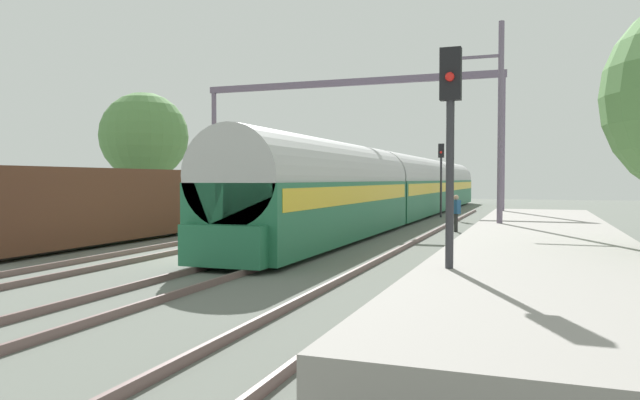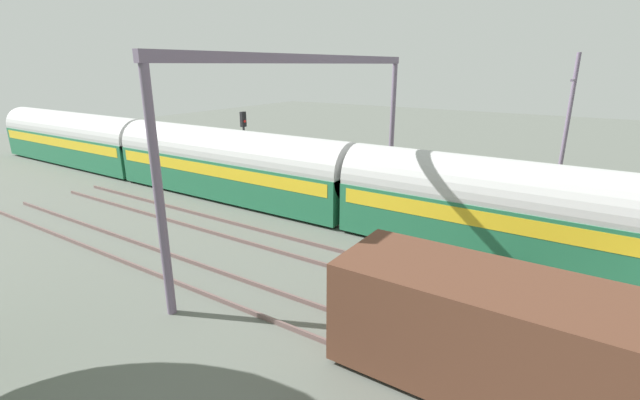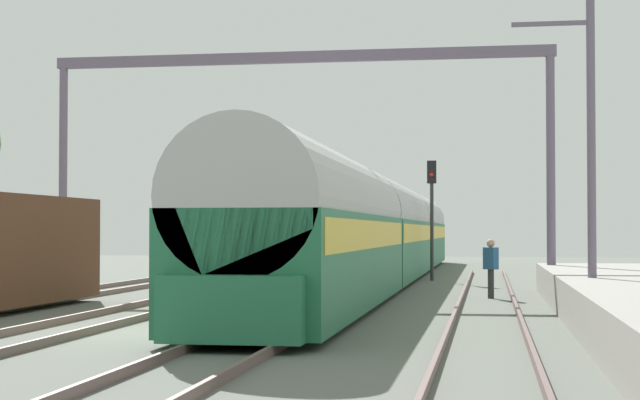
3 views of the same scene
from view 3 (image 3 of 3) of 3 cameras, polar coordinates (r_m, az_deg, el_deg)
ground at (r=20.66m, az=-8.31°, el=-7.17°), size 120.00×120.00×0.00m
track_west at (r=21.35m, az=-13.58°, el=-6.74°), size 1.52×60.00×0.16m
track_east at (r=20.14m, az=-2.73°, el=-7.10°), size 1.52×60.00×0.16m
track_far_east at (r=19.71m, az=9.05°, el=-7.19°), size 1.52×60.00×0.16m
passenger_train at (r=41.24m, az=3.41°, el=-1.68°), size 2.93×49.20×3.82m
person_crossing at (r=30.98m, az=9.29°, el=-3.42°), size 0.46×0.44×1.73m
railway_signal_far at (r=41.62m, az=6.11°, el=-0.19°), size 0.36×0.30×4.75m
catenary_gantry at (r=34.45m, az=-1.22°, el=4.88°), size 16.63×0.28×7.86m
catenary_pole_east_mid at (r=24.95m, az=14.45°, el=3.36°), size 1.90×0.20×8.00m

